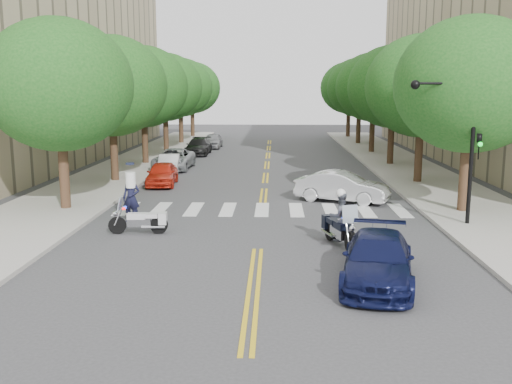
{
  "coord_description": "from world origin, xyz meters",
  "views": [
    {
      "loc": [
        0.56,
        -18.75,
        5.37
      ],
      "look_at": [
        -0.19,
        3.81,
        1.3
      ],
      "focal_mm": 40.0,
      "sensor_mm": 36.0,
      "label": 1
    }
  ],
  "objects_px": {
    "motorcycle_police": "(340,220)",
    "officer_standing": "(131,198)",
    "convertible": "(342,187)",
    "sedan_blue": "(378,260)",
    "motorcycle_parked": "(143,221)"
  },
  "relations": [
    {
      "from": "convertible",
      "to": "officer_standing",
      "type": "bearing_deg",
      "value": 139.15
    },
    {
      "from": "motorcycle_parked",
      "to": "convertible",
      "type": "distance_m",
      "value": 10.45
    },
    {
      "from": "officer_standing",
      "to": "convertible",
      "type": "relative_size",
      "value": 0.44
    },
    {
      "from": "motorcycle_police",
      "to": "officer_standing",
      "type": "xyz_separation_m",
      "value": [
        -8.13,
        3.41,
        0.09
      ]
    },
    {
      "from": "motorcycle_police",
      "to": "sedan_blue",
      "type": "distance_m",
      "value": 3.94
    },
    {
      "from": "motorcycle_parked",
      "to": "officer_standing",
      "type": "bearing_deg",
      "value": 21.54
    },
    {
      "from": "motorcycle_police",
      "to": "officer_standing",
      "type": "height_order",
      "value": "motorcycle_police"
    },
    {
      "from": "motorcycle_police",
      "to": "officer_standing",
      "type": "distance_m",
      "value": 8.82
    },
    {
      "from": "officer_standing",
      "to": "sedan_blue",
      "type": "relative_size",
      "value": 0.42
    },
    {
      "from": "convertible",
      "to": "sedan_blue",
      "type": "xyz_separation_m",
      "value": [
        -0.35,
        -11.81,
        -0.05
      ]
    },
    {
      "from": "convertible",
      "to": "sedan_blue",
      "type": "distance_m",
      "value": 11.81
    },
    {
      "from": "convertible",
      "to": "motorcycle_police",
      "type": "bearing_deg",
      "value": -164.35
    },
    {
      "from": "motorcycle_parked",
      "to": "officer_standing",
      "type": "relative_size",
      "value": 1.13
    },
    {
      "from": "officer_standing",
      "to": "sedan_blue",
      "type": "xyz_separation_m",
      "value": [
        8.77,
        -7.29,
        -0.3
      ]
    },
    {
      "from": "motorcycle_parked",
      "to": "sedan_blue",
      "type": "height_order",
      "value": "motorcycle_parked"
    }
  ]
}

